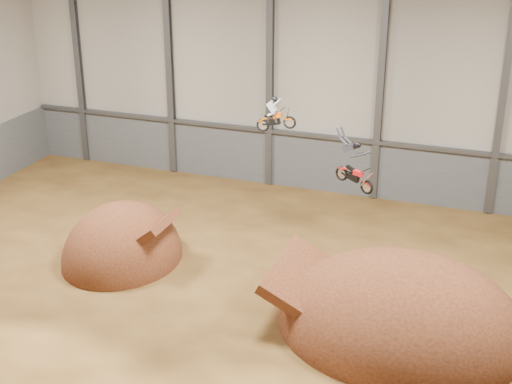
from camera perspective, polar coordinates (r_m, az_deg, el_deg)
floor at (r=31.80m, az=-1.96°, el=-9.41°), size 40.00×40.00×0.00m
back_wall at (r=42.46m, az=5.52°, el=8.99°), size 40.00×0.10×14.00m
lower_band_back at (r=43.87m, az=5.24°, el=2.28°), size 39.80×0.18×3.50m
steel_rail at (r=43.15m, az=5.27°, el=4.46°), size 39.80×0.35×0.20m
steel_column_0 at (r=49.04m, az=-14.04°, el=10.25°), size 0.40×0.36×13.90m
steel_column_1 at (r=45.72m, az=-6.93°, el=9.90°), size 0.40×0.36×13.90m
steel_column_2 at (r=43.19m, az=1.12°, el=9.32°), size 0.40×0.36×13.90m
steel_column_3 at (r=41.59m, az=9.94°, el=8.48°), size 0.40×0.36×13.90m
steel_column_4 at (r=41.02m, az=19.19°, el=7.38°), size 0.40×0.36×13.90m
takeoff_ramp at (r=36.58m, az=-10.58°, el=-5.29°), size 5.79×6.68×5.79m
landing_ramp at (r=31.20m, az=11.44°, el=-10.59°), size 10.45×9.24×6.03m
fmx_rider_a at (r=34.14m, az=1.73°, el=6.41°), size 2.32×0.82×2.15m
fmx_rider_b at (r=31.52m, az=7.85°, el=2.44°), size 3.16×2.07×2.80m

